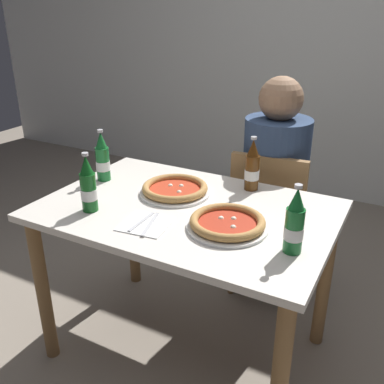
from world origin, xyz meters
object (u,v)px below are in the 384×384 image
Objects in this scene: chair_behind_table at (270,216)px; beer_bottle_right at (294,224)px; beer_bottle_center at (252,168)px; pizza_marinara_far at (227,223)px; beer_bottle_left at (103,159)px; napkin_with_cutlery at (146,224)px; dining_table_main at (186,231)px; beer_bottle_extra at (88,187)px; diner_seated at (273,195)px; pizza_margherita_near at (175,189)px.

chair_behind_table is 3.44× the size of beer_bottle_right.
chair_behind_table is at bearing 88.54° from beer_bottle_center.
beer_bottle_right reaches higher than chair_behind_table.
beer_bottle_center is 1.00× the size of beer_bottle_right.
beer_bottle_left is (-0.72, 0.17, 0.08)m from pizza_marinara_far.
napkin_with_cutlery is (0.43, -0.29, -0.10)m from beer_bottle_left.
dining_table_main is 0.55m from beer_bottle_left.
dining_table_main is 0.24m from napkin_with_cutlery.
beer_bottle_center is at bearing 65.89° from napkin_with_cutlery.
pizza_marinara_far is at bearing 88.90° from chair_behind_table.
beer_bottle_extra is at bearing -60.54° from beer_bottle_left.
beer_bottle_left and beer_bottle_right have the same top height.
beer_bottle_center is (-0.00, -0.35, 0.27)m from diner_seated.
beer_bottle_left and beer_bottle_extra have the same top height.
napkin_with_cutlery is at bearing -80.70° from pizza_margherita_near.
pizza_margherita_near and pizza_marinara_far have the same top height.
beer_bottle_extra is at bearing 53.09° from chair_behind_table.
dining_table_main is 0.20m from pizza_margherita_near.
dining_table_main is 0.99× the size of diner_seated.
diner_seated is at bearing 94.26° from pizza_marinara_far.
beer_bottle_extra is (-0.82, -0.07, 0.00)m from beer_bottle_right.
pizza_margherita_near is 1.28× the size of beer_bottle_extra.
pizza_marinara_far is at bearing -85.74° from diner_seated.
beer_bottle_center reaches higher than chair_behind_table.
pizza_marinara_far is 0.31m from napkin_with_cutlery.
pizza_marinara_far is (0.05, -0.70, 0.29)m from chair_behind_table.
pizza_marinara_far is (0.34, -0.19, 0.00)m from pizza_margherita_near.
napkin_with_cutlery is at bearing -114.11° from beer_bottle_center.
beer_bottle_left is at bearing 33.00° from chair_behind_table.
beer_bottle_right reaches higher than dining_table_main.
beer_bottle_center is 0.57m from napkin_with_cutlery.
beer_bottle_center is (0.28, 0.21, 0.08)m from pizza_margherita_near.
dining_table_main is 4.86× the size of beer_bottle_right.
beer_bottle_extra is (-0.51, -0.82, 0.37)m from chair_behind_table.
diner_seated is 4.89× the size of beer_bottle_extra.
chair_behind_table is 0.89m from beer_bottle_right.
diner_seated is (-0.01, 0.05, 0.10)m from chair_behind_table.
beer_bottle_left is at bearing 167.57° from beer_bottle_right.
diner_seated is (0.17, 0.66, -0.05)m from dining_table_main.
dining_table_main is at bearing 72.93° from napkin_with_cutlery.
beer_bottle_left is 1.00× the size of beer_bottle_center.
dining_table_main is at bearing 164.57° from beer_bottle_right.
pizza_marinara_far is at bearing -81.78° from beer_bottle_center.
dining_table_main is 0.45m from beer_bottle_extra.
chair_behind_table is 3.44× the size of beer_bottle_extra.
pizza_margherita_near is at bearing 138.45° from dining_table_main.
chair_behind_table is 1.03m from beer_bottle_extra.
beer_bottle_center is 1.00× the size of beer_bottle_extra.
pizza_margherita_near is (-0.28, -0.56, 0.19)m from diner_seated.
pizza_margherita_near is at bearing -143.36° from beer_bottle_center.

